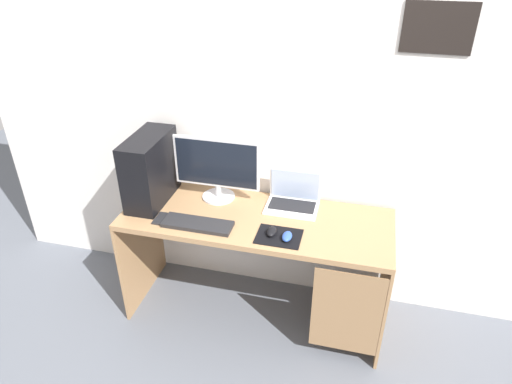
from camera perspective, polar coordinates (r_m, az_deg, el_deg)
The scene contains 11 objects.
ground_plane at distance 3.32m, azimuth 0.00°, elevation -14.36°, with size 8.00×8.00×0.00m, color slate.
wall_back at distance 2.88m, azimuth 1.75°, elevation 9.35°, with size 4.00×0.05×2.60m.
desk at distance 2.90m, azimuth 0.36°, elevation -5.75°, with size 1.66×0.61×0.78m.
pc_tower at distance 2.97m, azimuth -12.98°, elevation 2.78°, with size 0.20×0.45×0.44m, color black.
monitor at distance 2.92m, azimuth -4.88°, elevation 2.96°, with size 0.56×0.21×0.42m.
laptop at distance 2.92m, azimuth 4.59°, elevation -0.89°, with size 0.33×0.23×0.23m.
keyboard at distance 2.76m, azimuth -7.25°, elevation -3.97°, with size 0.42×0.14×0.02m, color #232326.
mousepad at distance 2.66m, azimuth 2.85°, elevation -5.52°, with size 0.26×0.20×0.01m, color black.
mouse_left at distance 2.66m, azimuth 1.96°, elevation -4.92°, with size 0.06×0.10×0.03m, color black.
mouse_right at distance 2.63m, azimuth 3.87°, elevation -5.51°, with size 0.06×0.10×0.03m, color #2D51B2.
cell_phone at distance 2.86m, azimuth -11.68°, elevation -3.25°, with size 0.07×0.13×0.01m, color #232326.
Camera 1 is at (0.57, -2.28, 2.34)m, focal length 32.26 mm.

